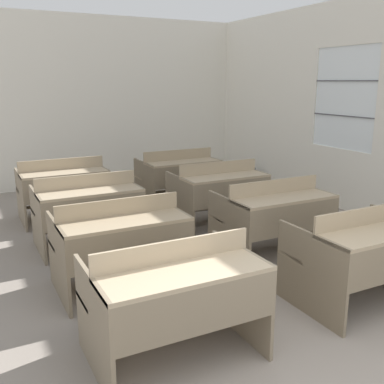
{
  "coord_description": "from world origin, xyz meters",
  "views": [
    {
      "loc": [
        -1.84,
        -1.07,
        1.84
      ],
      "look_at": [
        0.2,
        2.91,
        0.73
      ],
      "focal_mm": 42.0,
      "sensor_mm": 36.0,
      "label": 1
    }
  ],
  "objects_px": {
    "bench_back_left": "(63,187)",
    "bench_third_right": "(219,191)",
    "bench_front_right": "(364,252)",
    "bench_second_right": "(274,215)",
    "bench_second_left": "(121,240)",
    "bench_front_left": "(175,295)",
    "bench_back_right": "(179,175)",
    "wastepaper_bin": "(249,176)",
    "bench_third_left": "(88,208)"
  },
  "relations": [
    {
      "from": "bench_back_left",
      "to": "bench_third_right",
      "type": "bearing_deg",
      "value": -33.89
    },
    {
      "from": "bench_front_right",
      "to": "bench_second_right",
      "type": "distance_m",
      "value": 1.21
    },
    {
      "from": "bench_second_left",
      "to": "bench_back_left",
      "type": "xyz_separation_m",
      "value": [
        -0.02,
        2.38,
        0.0
      ]
    },
    {
      "from": "bench_front_left",
      "to": "bench_third_right",
      "type": "distance_m",
      "value": 2.95
    },
    {
      "from": "bench_third_right",
      "to": "bench_front_right",
      "type": "bearing_deg",
      "value": -89.98
    },
    {
      "from": "bench_second_left",
      "to": "bench_back_right",
      "type": "bearing_deg",
      "value": 54.27
    },
    {
      "from": "bench_back_left",
      "to": "bench_front_left",
      "type": "bearing_deg",
      "value": -89.94
    },
    {
      "from": "bench_front_right",
      "to": "bench_front_left",
      "type": "bearing_deg",
      "value": 179.53
    },
    {
      "from": "bench_second_left",
      "to": "bench_third_right",
      "type": "height_order",
      "value": "same"
    },
    {
      "from": "bench_second_right",
      "to": "bench_third_right",
      "type": "relative_size",
      "value": 1.0
    },
    {
      "from": "bench_second_right",
      "to": "bench_front_left",
      "type": "bearing_deg",
      "value": -145.35
    },
    {
      "from": "bench_second_right",
      "to": "bench_third_right",
      "type": "xyz_separation_m",
      "value": [
        0.02,
        1.19,
        0.0
      ]
    },
    {
      "from": "bench_front_left",
      "to": "wastepaper_bin",
      "type": "xyz_separation_m",
      "value": [
        3.49,
        4.25,
        -0.31
      ]
    },
    {
      "from": "bench_back_left",
      "to": "bench_back_right",
      "type": "distance_m",
      "value": 1.73
    },
    {
      "from": "bench_front_left",
      "to": "bench_second_left",
      "type": "height_order",
      "value": "same"
    },
    {
      "from": "bench_second_right",
      "to": "bench_back_right",
      "type": "relative_size",
      "value": 1.0
    },
    {
      "from": "bench_front_right",
      "to": "bench_third_right",
      "type": "distance_m",
      "value": 2.4
    },
    {
      "from": "bench_third_left",
      "to": "bench_back_left",
      "type": "xyz_separation_m",
      "value": [
        -0.03,
        1.19,
        0.0
      ]
    },
    {
      "from": "bench_second_right",
      "to": "bench_third_left",
      "type": "bearing_deg",
      "value": 145.22
    },
    {
      "from": "bench_third_right",
      "to": "bench_second_right",
      "type": "bearing_deg",
      "value": -90.86
    },
    {
      "from": "bench_front_left",
      "to": "wastepaper_bin",
      "type": "bearing_deg",
      "value": 50.61
    },
    {
      "from": "bench_back_left",
      "to": "wastepaper_bin",
      "type": "xyz_separation_m",
      "value": [
        3.49,
        0.69,
        -0.31
      ]
    },
    {
      "from": "bench_third_left",
      "to": "wastepaper_bin",
      "type": "distance_m",
      "value": 3.95
    },
    {
      "from": "bench_front_right",
      "to": "bench_back_right",
      "type": "distance_m",
      "value": 3.58
    },
    {
      "from": "bench_second_left",
      "to": "wastepaper_bin",
      "type": "distance_m",
      "value": 4.65
    },
    {
      "from": "bench_third_left",
      "to": "bench_second_left",
      "type": "bearing_deg",
      "value": -90.54
    },
    {
      "from": "bench_second_left",
      "to": "bench_third_right",
      "type": "bearing_deg",
      "value": 34.87
    },
    {
      "from": "bench_second_left",
      "to": "bench_second_right",
      "type": "xyz_separation_m",
      "value": [
        1.71,
        0.01,
        0.0
      ]
    },
    {
      "from": "bench_front_left",
      "to": "bench_third_left",
      "type": "height_order",
      "value": "same"
    },
    {
      "from": "bench_third_left",
      "to": "bench_second_right",
      "type": "bearing_deg",
      "value": -34.78
    },
    {
      "from": "bench_front_left",
      "to": "bench_back_left",
      "type": "bearing_deg",
      "value": 90.06
    },
    {
      "from": "bench_second_left",
      "to": "wastepaper_bin",
      "type": "height_order",
      "value": "bench_second_left"
    },
    {
      "from": "bench_back_right",
      "to": "wastepaper_bin",
      "type": "bearing_deg",
      "value": 21.29
    },
    {
      "from": "bench_front_right",
      "to": "bench_second_left",
      "type": "relative_size",
      "value": 1.0
    },
    {
      "from": "bench_front_left",
      "to": "bench_back_right",
      "type": "xyz_separation_m",
      "value": [
        1.73,
        3.56,
        0.0
      ]
    },
    {
      "from": "bench_front_left",
      "to": "bench_third_left",
      "type": "bearing_deg",
      "value": 89.37
    },
    {
      "from": "bench_front_left",
      "to": "bench_second_right",
      "type": "xyz_separation_m",
      "value": [
        1.72,
        1.19,
        0.0
      ]
    },
    {
      "from": "bench_second_right",
      "to": "bench_back_left",
      "type": "relative_size",
      "value": 1.0
    },
    {
      "from": "wastepaper_bin",
      "to": "bench_third_right",
      "type": "bearing_deg",
      "value": -133.14
    },
    {
      "from": "bench_second_left",
      "to": "bench_third_left",
      "type": "distance_m",
      "value": 1.19
    },
    {
      "from": "wastepaper_bin",
      "to": "bench_third_left",
      "type": "bearing_deg",
      "value": -151.52
    },
    {
      "from": "bench_back_left",
      "to": "bench_back_right",
      "type": "xyz_separation_m",
      "value": [
        1.73,
        0.01,
        0.0
      ]
    },
    {
      "from": "bench_front_right",
      "to": "wastepaper_bin",
      "type": "xyz_separation_m",
      "value": [
        1.75,
        4.26,
        -0.31
      ]
    },
    {
      "from": "bench_back_right",
      "to": "wastepaper_bin",
      "type": "distance_m",
      "value": 1.91
    },
    {
      "from": "bench_back_right",
      "to": "bench_back_left",
      "type": "bearing_deg",
      "value": -179.8
    },
    {
      "from": "bench_second_right",
      "to": "bench_front_right",
      "type": "bearing_deg",
      "value": -89.11
    },
    {
      "from": "bench_second_left",
      "to": "bench_back_right",
      "type": "xyz_separation_m",
      "value": [
        1.71,
        2.38,
        0.0
      ]
    },
    {
      "from": "bench_front_right",
      "to": "wastepaper_bin",
      "type": "bearing_deg",
      "value": 67.73
    },
    {
      "from": "bench_front_right",
      "to": "bench_second_right",
      "type": "relative_size",
      "value": 1.0
    },
    {
      "from": "bench_second_left",
      "to": "bench_back_right",
      "type": "distance_m",
      "value": 2.93
    }
  ]
}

